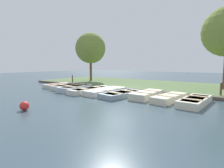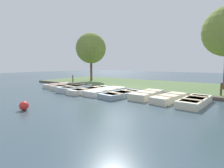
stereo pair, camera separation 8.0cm
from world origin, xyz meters
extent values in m
plane|color=#384C56|center=(0.00, 0.00, 0.00)|extent=(80.00, 80.00, 0.00)
cube|color=#567042|center=(-5.00, 0.00, 0.10)|extent=(8.00, 24.00, 0.21)
cube|color=#51473D|center=(-1.34, 0.00, 0.10)|extent=(1.52, 23.67, 0.20)
cube|color=beige|center=(0.96, -6.11, 0.17)|extent=(2.62, 1.16, 0.34)
cube|color=#994C33|center=(0.96, -6.11, 0.32)|extent=(2.15, 0.91, 0.03)
cube|color=beige|center=(1.46, -6.10, 0.35)|extent=(0.27, 1.06, 0.03)
cube|color=beige|center=(0.47, -6.11, 0.35)|extent=(0.27, 1.06, 0.03)
cube|color=beige|center=(1.11, -4.53, 0.19)|extent=(3.16, 1.39, 0.37)
cube|color=#994C33|center=(1.11, -4.53, 0.36)|extent=(2.59, 1.10, 0.03)
cube|color=tan|center=(1.69, -4.47, 0.39)|extent=(0.41, 1.02, 0.03)
cube|color=tan|center=(0.53, -4.59, 0.39)|extent=(0.41, 1.02, 0.03)
cube|color=#B2BCC1|center=(1.50, -3.27, 0.20)|extent=(3.36, 1.74, 0.39)
cube|color=#4C709E|center=(1.50, -3.27, 0.38)|extent=(2.75, 1.38, 0.03)
cube|color=tan|center=(2.10, -3.16, 0.41)|extent=(0.51, 1.12, 0.03)
cube|color=tan|center=(0.91, -3.39, 0.41)|extent=(0.51, 1.12, 0.03)
cube|color=beige|center=(1.51, -1.64, 0.18)|extent=(3.63, 1.25, 0.35)
cube|color=teal|center=(1.51, -1.64, 0.34)|extent=(2.98, 0.99, 0.03)
cube|color=tan|center=(2.19, -1.69, 0.37)|extent=(0.42, 0.96, 0.03)
cube|color=tan|center=(0.83, -1.60, 0.37)|extent=(0.42, 0.96, 0.03)
cube|color=silver|center=(1.30, -0.34, 0.18)|extent=(3.49, 1.44, 0.36)
cube|color=beige|center=(1.30, -0.34, 0.34)|extent=(2.86, 1.13, 0.03)
cube|color=beige|center=(1.94, -0.39, 0.37)|extent=(0.42, 1.13, 0.03)
cube|color=beige|center=(0.65, -0.30, 0.37)|extent=(0.42, 1.13, 0.03)
cube|color=#8C9EA8|center=(1.57, 1.21, 0.16)|extent=(3.28, 1.75, 0.31)
cube|color=#4C709E|center=(1.57, 1.21, 0.30)|extent=(2.68, 1.38, 0.02)
cube|color=tan|center=(2.15, 1.11, 0.32)|extent=(0.50, 1.18, 0.03)
cube|color=tan|center=(0.99, 1.31, 0.32)|extent=(0.50, 1.18, 0.03)
cube|color=beige|center=(1.05, 2.74, 0.20)|extent=(2.80, 1.19, 0.40)
cube|color=#994C33|center=(1.05, 2.74, 0.39)|extent=(2.29, 0.93, 0.03)
cube|color=tan|center=(1.57, 2.72, 0.42)|extent=(0.31, 1.01, 0.03)
cube|color=tan|center=(0.52, 2.76, 0.42)|extent=(0.31, 1.01, 0.03)
cube|color=beige|center=(1.21, 4.20, 0.19)|extent=(2.90, 1.37, 0.37)
cube|color=beige|center=(1.21, 4.20, 0.36)|extent=(2.37, 1.09, 0.03)
cube|color=tan|center=(1.74, 4.12, 0.38)|extent=(0.41, 0.92, 0.03)
cube|color=tan|center=(0.69, 4.28, 0.38)|extent=(0.41, 0.92, 0.03)
cube|color=beige|center=(1.27, 5.56, 0.18)|extent=(3.11, 1.29, 0.36)
cube|color=teal|center=(1.27, 5.56, 0.34)|extent=(2.55, 1.02, 0.03)
cube|color=tan|center=(1.85, 5.51, 0.37)|extent=(0.38, 0.99, 0.03)
cube|color=tan|center=(0.70, 5.61, 0.37)|extent=(0.38, 0.99, 0.03)
cylinder|color=brown|center=(-1.38, -6.80, 0.46)|extent=(0.12, 0.12, 0.93)
sphere|color=brown|center=(-1.38, -6.80, 0.95)|extent=(0.11, 0.11, 0.11)
cylinder|color=brown|center=(-1.38, 6.53, 0.46)|extent=(0.12, 0.12, 0.93)
sphere|color=brown|center=(-1.38, 6.53, 0.95)|extent=(0.11, 0.11, 0.11)
sphere|color=red|center=(7.08, -0.58, 0.21)|extent=(0.42, 0.42, 0.42)
cylinder|color=brown|center=(-4.22, -6.78, 1.51)|extent=(0.27, 0.27, 3.02)
sphere|color=olive|center=(-4.22, -6.78, 3.98)|extent=(3.50, 3.50, 3.50)
camera|label=1|loc=(11.11, 7.23, 2.09)|focal=28.00mm
camera|label=2|loc=(11.07, 7.30, 2.09)|focal=28.00mm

